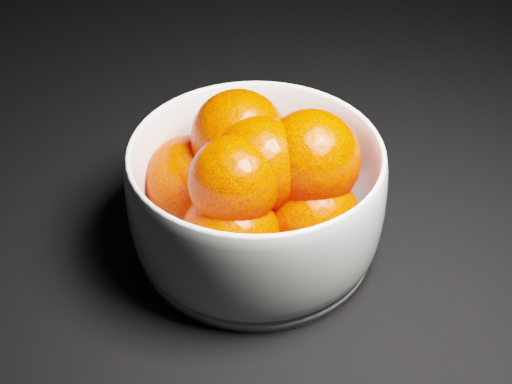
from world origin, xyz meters
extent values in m
cube|color=black|center=(0.00, 0.00, 0.00)|extent=(3.00, 3.00, 0.00)
cylinder|color=white|center=(0.22, -0.25, 0.01)|extent=(0.21, 0.21, 0.01)
sphere|color=#F92900|center=(0.25, -0.21, 0.05)|extent=(0.07, 0.07, 0.07)
sphere|color=#F92900|center=(0.17, -0.21, 0.05)|extent=(0.08, 0.08, 0.08)
sphere|color=#F92900|center=(0.18, -0.29, 0.05)|extent=(0.08, 0.08, 0.08)
sphere|color=#F92900|center=(0.26, -0.29, 0.05)|extent=(0.08, 0.08, 0.08)
sphere|color=#F92900|center=(0.21, -0.22, 0.10)|extent=(0.08, 0.08, 0.08)
sphere|color=#F92900|center=(0.19, -0.28, 0.10)|extent=(0.07, 0.07, 0.07)
sphere|color=#F92900|center=(0.26, -0.26, 0.10)|extent=(0.08, 0.08, 0.08)
sphere|color=#F92900|center=(0.22, -0.26, 0.10)|extent=(0.08, 0.08, 0.08)
camera|label=1|loc=(0.10, -0.71, 0.45)|focal=50.00mm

